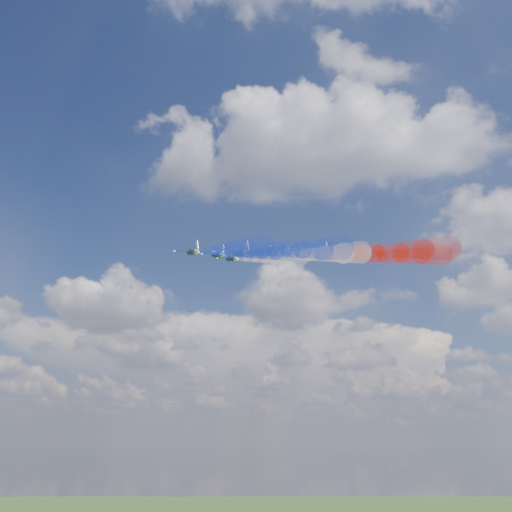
% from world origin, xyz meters
% --- Properties ---
extents(jet_lead, '(15.80, 16.56, 7.64)m').
position_xyz_m(jet_lead, '(-26.53, 9.27, 137.47)').
color(jet_lead, black).
extents(trail_lead, '(28.70, 37.72, 16.31)m').
position_xyz_m(trail_lead, '(-10.90, -12.17, 130.03)').
color(trail_lead, white).
extents(jet_inner_left, '(15.80, 16.56, 7.64)m').
position_xyz_m(jet_inner_left, '(-25.40, -5.77, 134.00)').
color(jet_inner_left, black).
extents(trail_inner_left, '(28.70, 37.72, 16.31)m').
position_xyz_m(trail_inner_left, '(-9.77, -27.21, 126.56)').
color(trail_inner_left, '#1836D2').
extents(jet_inner_right, '(15.80, 16.56, 7.64)m').
position_xyz_m(jet_inner_right, '(-10.46, 4.15, 135.40)').
color(jet_inner_right, black).
extents(trail_inner_right, '(28.70, 37.72, 16.31)m').
position_xyz_m(trail_inner_right, '(5.17, -17.30, 127.96)').
color(trail_inner_right, red).
extents(jet_outer_left, '(15.80, 16.56, 7.64)m').
position_xyz_m(jet_outer_left, '(-27.04, -19.48, 130.63)').
color(jet_outer_left, black).
extents(trail_outer_left, '(28.70, 37.72, 16.31)m').
position_xyz_m(trail_outer_left, '(-11.41, -40.93, 123.19)').
color(trail_outer_left, '#1836D2').
extents(jet_center_third, '(15.80, 16.56, 7.64)m').
position_xyz_m(jet_center_third, '(-12.00, -8.33, 131.68)').
color(jet_center_third, black).
extents(trail_center_third, '(28.70, 37.72, 16.31)m').
position_xyz_m(trail_center_third, '(3.63, -29.77, 124.24)').
color(trail_center_third, white).
extents(jet_outer_right, '(15.80, 16.56, 7.64)m').
position_xyz_m(jet_outer_right, '(2.21, 1.83, 133.09)').
color(jet_outer_right, black).
extents(trail_outer_right, '(28.70, 37.72, 16.31)m').
position_xyz_m(trail_outer_right, '(17.84, -19.61, 125.65)').
color(trail_outer_right, red).
extents(jet_rear_left, '(15.80, 16.56, 7.64)m').
position_xyz_m(jet_rear_left, '(-13.42, -23.60, 127.86)').
color(jet_rear_left, black).
extents(trail_rear_left, '(28.70, 37.72, 16.31)m').
position_xyz_m(trail_rear_left, '(2.21, -45.04, 120.42)').
color(trail_rear_left, '#1836D2').
extents(jet_rear_right, '(15.80, 16.56, 7.64)m').
position_xyz_m(jet_rear_right, '(2.66, -13.69, 129.40)').
color(jet_rear_right, black).
extents(trail_rear_right, '(28.70, 37.72, 16.31)m').
position_xyz_m(trail_rear_right, '(18.29, -35.13, 121.96)').
color(trail_rear_right, red).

